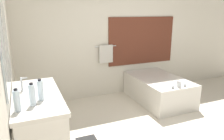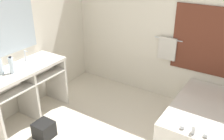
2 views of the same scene
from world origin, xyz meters
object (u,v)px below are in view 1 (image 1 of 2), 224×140
bathtub (158,88)px  water_bottle_2 (17,101)px  water_bottle_1 (40,90)px  water_bottle_3 (32,95)px

bathtub → water_bottle_2: water_bottle_2 is taller
bathtub → water_bottle_1: bearing=-153.2°
water_bottle_1 → water_bottle_2: bearing=-140.2°
bathtub → water_bottle_3: bearing=-152.1°
water_bottle_2 → bathtub: bearing=28.1°
bathtub → water_bottle_1: size_ratio=5.98×
bathtub → water_bottle_1: 2.89m
water_bottle_2 → water_bottle_1: bearing=39.8°
bathtub → water_bottle_2: size_ratio=6.19×
bathtub → water_bottle_2: (-2.74, -1.47, 0.74)m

